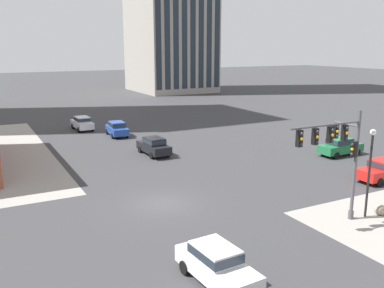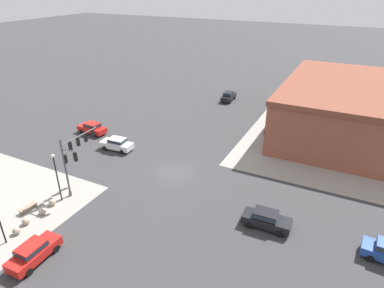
% 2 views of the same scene
% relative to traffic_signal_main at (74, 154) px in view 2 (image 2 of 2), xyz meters
% --- Properties ---
extents(ground_plane, '(320.00, 320.00, 0.00)m').
position_rel_traffic_signal_main_xyz_m(ground_plane, '(-7.72, 7.44, -4.43)').
color(ground_plane, '#38383A').
extents(sidewalk_far_corner, '(32.00, 32.00, 0.02)m').
position_rel_traffic_signal_main_xyz_m(sidewalk_far_corner, '(-27.72, 27.44, -4.43)').
color(sidewalk_far_corner, gray).
rests_on(sidewalk_far_corner, ground).
extents(traffic_signal_main, '(5.21, 2.09, 6.58)m').
position_rel_traffic_signal_main_xyz_m(traffic_signal_main, '(0.00, 0.00, 0.00)').
color(traffic_signal_main, '#4C4C51').
rests_on(traffic_signal_main, ground).
extents(bollard_sphere_curb_a, '(0.68, 0.68, 0.68)m').
position_rel_traffic_signal_main_xyz_m(bollard_sphere_curb_a, '(3.32, -0.56, -4.09)').
color(bollard_sphere_curb_a, gray).
rests_on(bollard_sphere_curb_a, ground).
extents(bollard_sphere_curb_b, '(0.68, 0.68, 0.68)m').
position_rel_traffic_signal_main_xyz_m(bollard_sphere_curb_b, '(4.78, -0.29, -4.09)').
color(bollard_sphere_curb_b, gray).
rests_on(bollard_sphere_curb_b, ground).
extents(bollard_sphere_curb_c, '(0.68, 0.68, 0.68)m').
position_rel_traffic_signal_main_xyz_m(bollard_sphere_curb_c, '(6.56, -0.44, -4.09)').
color(bollard_sphere_curb_c, gray).
rests_on(bollard_sphere_curb_c, ground).
extents(bollard_sphere_curb_d, '(0.68, 0.68, 0.68)m').
position_rel_traffic_signal_main_xyz_m(bollard_sphere_curb_d, '(7.84, -0.08, -4.09)').
color(bollard_sphere_curb_d, gray).
rests_on(bollard_sphere_curb_d, ground).
extents(bench_near_signal, '(1.85, 0.71, 0.49)m').
position_rel_traffic_signal_main_xyz_m(bench_near_signal, '(5.03, -2.00, -4.11)').
color(bench_near_signal, '#9E7F66').
rests_on(bench_near_signal, ground).
extents(street_lamp_corner_near, '(0.36, 0.36, 5.41)m').
position_rel_traffic_signal_main_xyz_m(street_lamp_corner_near, '(2.28, -0.35, -1.04)').
color(street_lamp_corner_near, black).
rests_on(street_lamp_corner_near, ground).
extents(car_main_northbound_far, '(2.04, 4.47, 1.68)m').
position_rel_traffic_signal_main_xyz_m(car_main_northbound_far, '(-12.08, -9.00, -3.52)').
color(car_main_northbound_far, red).
rests_on(car_main_northbound_far, ground).
extents(car_main_southbound_near, '(4.44, 1.97, 1.68)m').
position_rel_traffic_signal_main_xyz_m(car_main_southbound_near, '(9.28, 3.98, -3.52)').
color(car_main_southbound_near, red).
rests_on(car_main_southbound_near, ground).
extents(car_cross_eastbound, '(2.08, 4.49, 1.68)m').
position_rel_traffic_signal_main_xyz_m(car_cross_eastbound, '(-9.50, -2.42, -3.52)').
color(car_cross_eastbound, silver).
rests_on(car_cross_eastbound, ground).
extents(car_cross_westbound, '(2.00, 4.46, 1.68)m').
position_rel_traffic_signal_main_xyz_m(car_cross_westbound, '(-3.17, 19.62, -3.52)').
color(car_cross_westbound, black).
rests_on(car_cross_westbound, ground).
extents(car_parked_curb, '(4.48, 2.06, 1.68)m').
position_rel_traffic_signal_main_xyz_m(car_parked_curb, '(-35.26, 3.60, -3.52)').
color(car_parked_curb, black).
rests_on(car_parked_curb, ground).
extents(storefront_block_near_corner, '(25.82, 16.51, 7.43)m').
position_rel_traffic_signal_main_xyz_m(storefront_block_near_corner, '(-29.38, 23.48, -0.71)').
color(storefront_block_near_corner, brown).
rests_on(storefront_block_near_corner, ground).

